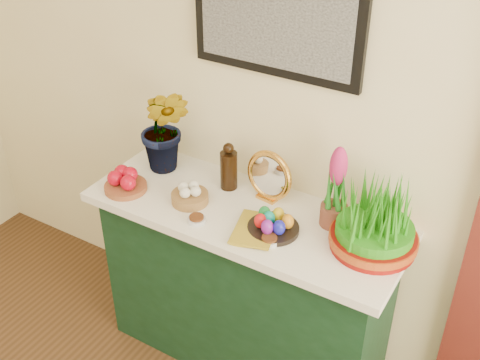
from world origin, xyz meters
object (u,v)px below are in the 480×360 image
mirror (269,176)px  book (235,226)px  sideboard (245,289)px  wheatgrass_sabzeh (376,221)px  hyacinth_green (164,115)px

mirror → book: mirror is taller
sideboard → wheatgrass_sabzeh: size_ratio=3.73×
hyacinth_green → book: 0.63m
hyacinth_green → book: hyacinth_green is taller
mirror → wheatgrass_sabzeh: size_ratio=0.68×
book → wheatgrass_sabzeh: wheatgrass_sabzeh is taller
hyacinth_green → wheatgrass_sabzeh: bearing=-13.9°
sideboard → hyacinth_green: (-0.49, 0.09, 0.75)m
book → hyacinth_green: bearing=141.5°
hyacinth_green → wheatgrass_sabzeh: size_ratio=1.63×
hyacinth_green → book: bearing=-35.1°
book → sideboard: bearing=88.0°
hyacinth_green → mirror: hyacinth_green is taller
wheatgrass_sabzeh → hyacinth_green: bearing=177.0°
wheatgrass_sabzeh → sideboard: bearing=-175.9°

